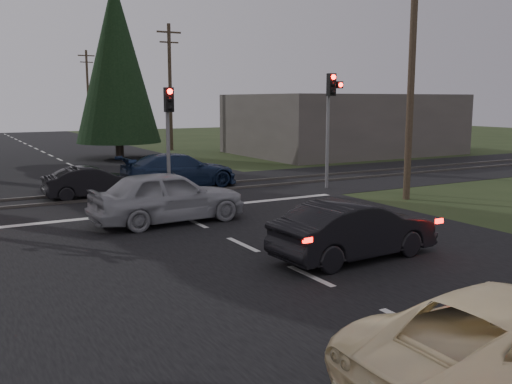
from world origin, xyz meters
TOP-DOWN VIEW (x-y plane):
  - ground at (0.00, 0.00)m, footprint 120.00×120.00m
  - road at (0.00, 10.00)m, footprint 14.00×100.00m
  - rail_corridor at (0.00, 12.00)m, footprint 120.00×8.00m
  - stop_line at (0.00, 8.20)m, footprint 13.00×0.35m
  - rail_near at (0.00, 11.20)m, footprint 120.00×0.12m
  - rail_far at (0.00, 12.80)m, footprint 120.00×0.12m
  - traffic_signal_right at (7.55, 9.47)m, footprint 0.68×0.48m
  - traffic_signal_center at (1.00, 10.68)m, footprint 0.32×0.48m
  - utility_pole_near at (8.50, 6.00)m, footprint 1.80×0.26m
  - utility_pole_mid at (8.50, 30.00)m, footprint 1.80×0.26m
  - utility_pole_far at (8.50, 55.00)m, footprint 1.80×0.26m
  - conifer_tree at (3.50, 26.00)m, footprint 5.20×5.20m
  - building_right at (18.00, 22.00)m, footprint 14.00×10.00m
  - dark_hatchback at (1.66, 0.63)m, footprint 4.18×1.69m
  - silver_car at (-0.68, 6.48)m, footprint 4.73×2.10m
  - blue_sedan at (2.20, 12.76)m, footprint 5.02×2.19m
  - dark_car_far at (-1.58, 12.03)m, footprint 3.56×1.25m

SIDE VIEW (x-z plane):
  - ground at x=0.00m, z-range 0.00..0.00m
  - road at x=0.00m, z-range 0.00..0.01m
  - rail_corridor at x=0.00m, z-range 0.00..0.01m
  - stop_line at x=0.00m, z-range 0.01..0.01m
  - rail_near at x=0.00m, z-range 0.00..0.10m
  - rail_far at x=0.00m, z-range 0.00..0.10m
  - dark_car_far at x=-1.58m, z-range 0.00..1.17m
  - dark_hatchback at x=1.66m, z-range 0.00..1.35m
  - blue_sedan at x=2.20m, z-range 0.00..1.44m
  - silver_car at x=-0.68m, z-range 0.00..1.58m
  - building_right at x=18.00m, z-range 0.00..4.00m
  - traffic_signal_center at x=1.00m, z-range 0.76..4.86m
  - traffic_signal_right at x=7.55m, z-range 0.96..5.66m
  - utility_pole_near at x=8.50m, z-range 0.23..9.23m
  - utility_pole_mid at x=8.50m, z-range 0.23..9.23m
  - utility_pole_far at x=8.50m, z-range 0.23..9.23m
  - conifer_tree at x=3.50m, z-range 0.49..11.49m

